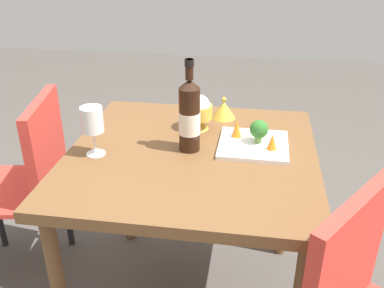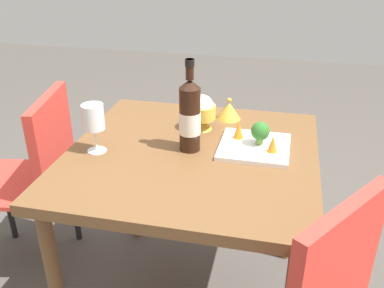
# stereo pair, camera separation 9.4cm
# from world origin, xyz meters

# --- Properties ---
(dining_table) EXTENTS (0.89, 0.89, 0.74)m
(dining_table) POSITION_xyz_m (0.00, 0.00, 0.65)
(dining_table) COLOR brown
(dining_table) RESTS_ON ground_plane
(chair_by_wall) EXTENTS (0.47, 0.47, 0.85)m
(chair_by_wall) POSITION_xyz_m (0.71, -0.10, 0.53)
(chair_by_wall) COLOR red
(chair_by_wall) RESTS_ON ground_plane
(wine_bottle) EXTENTS (0.08, 0.08, 0.33)m
(wine_bottle) POSITION_xyz_m (0.01, -0.02, 0.87)
(wine_bottle) COLOR black
(wine_bottle) RESTS_ON dining_table
(wine_glass) EXTENTS (0.08, 0.08, 0.18)m
(wine_glass) POSITION_xyz_m (0.33, 0.07, 0.87)
(wine_glass) COLOR white
(wine_glass) RESTS_ON dining_table
(rice_bowl) EXTENTS (0.11, 0.11, 0.14)m
(rice_bowl) POSITION_xyz_m (0.01, -0.20, 0.81)
(rice_bowl) COLOR gold
(rice_bowl) RESTS_ON dining_table
(rice_bowl_lid) EXTENTS (0.10, 0.10, 0.09)m
(rice_bowl_lid) POSITION_xyz_m (-0.08, -0.33, 0.77)
(rice_bowl_lid) COLOR gold
(rice_bowl_lid) RESTS_ON dining_table
(serving_plate) EXTENTS (0.25, 0.25, 0.02)m
(serving_plate) POSITION_xyz_m (-0.22, -0.07, 0.74)
(serving_plate) COLOR white
(serving_plate) RESTS_ON dining_table
(broccoli_floret) EXTENTS (0.07, 0.07, 0.09)m
(broccoli_floret) POSITION_xyz_m (-0.23, -0.08, 0.80)
(broccoli_floret) COLOR #729E4C
(broccoli_floret) RESTS_ON serving_plate
(carrot_garnish_left) EXTENTS (0.04, 0.04, 0.06)m
(carrot_garnish_left) POSITION_xyz_m (-0.28, -0.03, 0.78)
(carrot_garnish_left) COLOR orange
(carrot_garnish_left) RESTS_ON serving_plate
(carrot_garnish_right) EXTENTS (0.04, 0.04, 0.07)m
(carrot_garnish_right) POSITION_xyz_m (-0.15, -0.12, 0.79)
(carrot_garnish_right) COLOR orange
(carrot_garnish_right) RESTS_ON serving_plate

